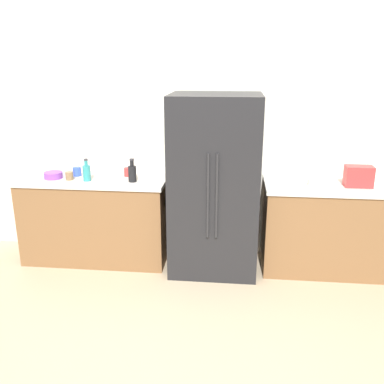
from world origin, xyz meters
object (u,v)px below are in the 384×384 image
Objects in this scene: bottle_a at (132,173)px; refrigerator at (215,185)px; toaster at (359,176)px; bottle_b at (87,172)px; bowl_a at (53,175)px; cup_a at (77,172)px; cup_c at (69,176)px; cup_b at (313,182)px; cup_d at (127,172)px.

refrigerator is at bearing 2.42° from bottle_a.
bottle_b reaches higher than toaster.
refrigerator is at bearing -0.18° from bowl_a.
bottle_a is 0.47m from bottle_b.
toaster is 2.83× the size of cup_a.
bottle_a is 0.66m from cup_c.
toaster is at bearing 2.01° from cup_b.
cup_c is (-0.02, -0.16, -0.00)m from cup_a.
bowl_a is (-0.84, 0.04, -0.06)m from bottle_a.
cup_a is 1.10× the size of cup_c.
cup_a is (-0.17, 0.17, -0.04)m from bottle_b.
cup_c is at bearing -97.69° from cup_a.
toaster is 2.67m from bottle_b.
bottle_b reaches higher than cup_b.
bottle_b is 2.48× the size of cup_d.
cup_a is 0.48× the size of bowl_a.
bowl_a is (-0.74, -0.16, -0.01)m from cup_d.
cup_c is (-1.48, -0.03, 0.06)m from refrigerator.
cup_d is (-1.88, 0.15, 0.01)m from cup_b.
refrigerator reaches higher than toaster.
refrigerator is at bearing -178.93° from toaster.
cup_c is (-0.19, 0.01, -0.05)m from bottle_b.
bottle_b reaches higher than cup_c.
bottle_a is at bearing -0.03° from cup_c.
cup_b is at bearing -4.56° from cup_d.
refrigerator is at bearing -9.89° from cup_d.
bottle_b is (-1.29, -0.05, 0.11)m from refrigerator.
bottle_b reaches higher than cup_a.
bottle_a is 2.58× the size of cup_d.
bottle_b reaches higher than cup_d.
refrigerator reaches higher than cup_c.
cup_d is (0.53, 0.04, 0.00)m from cup_a.
bottle_a is 1.78m from cup_b.
toaster is at bearing -3.36° from cup_d.
bowl_a is at bearing 179.82° from refrigerator.
cup_b is (0.96, 0.01, 0.06)m from refrigerator.
toaster is 2.86m from cup_c.
toaster reaches higher than cup_c.
bottle_a is 1.04× the size of bottle_b.
toaster is 0.43m from cup_b.
cup_c is at bearing 179.97° from bottle_a.
bowl_a is (-0.38, 0.05, -0.06)m from bottle_b.
bowl_a is (-3.05, -0.02, -0.07)m from toaster.
refrigerator is 7.54× the size of bottle_a.
bowl_a is at bearing 177.28° from bottle_a.
bottle_b is (-2.67, -0.08, -0.01)m from toaster.
bottle_a is 1.25× the size of bowl_a.
refrigerator reaches higher than bottle_b.
bottle_a is (-0.82, -0.03, 0.11)m from refrigerator.
refrigerator is 19.16× the size of cup_b.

